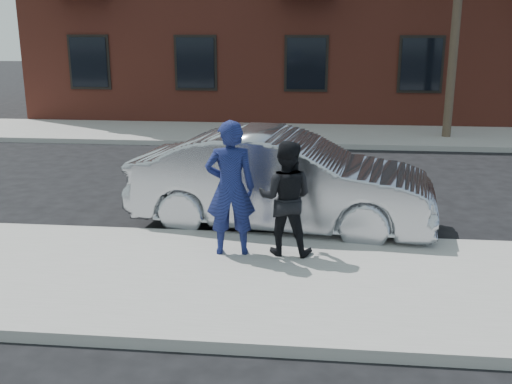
# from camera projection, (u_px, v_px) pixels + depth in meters

# --- Properties ---
(ground) EXTENTS (100.00, 100.00, 0.00)m
(ground) POSITION_uv_depth(u_px,v_px,m) (273.00, 281.00, 8.40)
(ground) COLOR black
(ground) RESTS_ON ground
(near_sidewalk) EXTENTS (50.00, 3.50, 0.15)m
(near_sidewalk) POSITION_uv_depth(u_px,v_px,m) (271.00, 283.00, 8.14)
(near_sidewalk) COLOR gray
(near_sidewalk) RESTS_ON ground
(near_curb) EXTENTS (50.00, 0.10, 0.15)m
(near_curb) POSITION_uv_depth(u_px,v_px,m) (280.00, 238.00, 9.87)
(near_curb) COLOR #999691
(near_curb) RESTS_ON ground
(far_sidewalk) EXTENTS (50.00, 3.50, 0.15)m
(far_sidewalk) POSITION_uv_depth(u_px,v_px,m) (300.00, 135.00, 19.16)
(far_sidewalk) COLOR gray
(far_sidewalk) RESTS_ON ground
(far_curb) EXTENTS (50.00, 0.10, 0.15)m
(far_curb) POSITION_uv_depth(u_px,v_px,m) (298.00, 146.00, 17.43)
(far_curb) COLOR #999691
(far_curb) RESTS_ON ground
(silver_sedan) EXTENTS (5.40, 2.48, 1.72)m
(silver_sedan) POSITION_uv_depth(u_px,v_px,m) (282.00, 181.00, 10.38)
(silver_sedan) COLOR #999BA3
(silver_sedan) RESTS_ON ground
(man_hoodie) EXTENTS (0.80, 0.59, 2.02)m
(man_hoodie) POSITION_uv_depth(u_px,v_px,m) (230.00, 188.00, 8.77)
(man_hoodie) COLOR navy
(man_hoodie) RESTS_ON near_sidewalk
(man_peacoat) EXTENTS (0.89, 0.72, 1.71)m
(man_peacoat) POSITION_uv_depth(u_px,v_px,m) (286.00, 198.00, 8.82)
(man_peacoat) COLOR black
(man_peacoat) RESTS_ON near_sidewalk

